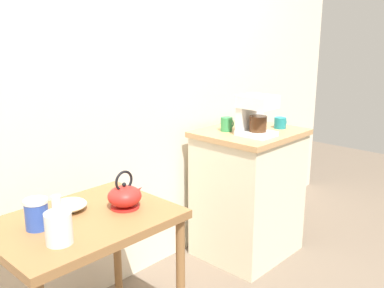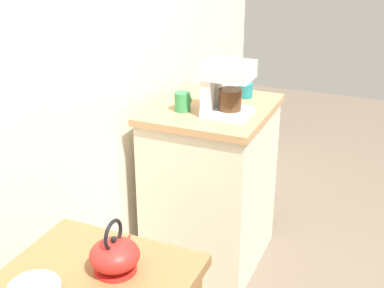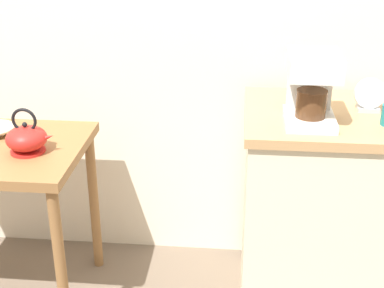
# 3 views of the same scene
# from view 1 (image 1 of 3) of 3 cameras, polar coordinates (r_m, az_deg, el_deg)

# --- Properties ---
(back_wall) EXTENTS (4.40, 0.10, 2.80)m
(back_wall) POSITION_cam_1_polar(r_m,az_deg,el_deg) (2.66, -7.02, 11.60)
(back_wall) COLOR beige
(back_wall) RESTS_ON ground_plane
(wooden_table) EXTENTS (0.79, 0.59, 0.74)m
(wooden_table) POSITION_cam_1_polar(r_m,az_deg,el_deg) (2.03, -14.07, -12.17)
(wooden_table) COLOR olive
(wooden_table) RESTS_ON ground_plane
(kitchen_counter) EXTENTS (0.66, 0.58, 0.90)m
(kitchen_counter) POSITION_cam_1_polar(r_m,az_deg,el_deg) (3.04, 7.45, -6.42)
(kitchen_counter) COLOR beige
(kitchen_counter) RESTS_ON ground_plane
(bowl_stoneware) EXTENTS (0.16, 0.16, 0.05)m
(bowl_stoneware) POSITION_cam_1_polar(r_m,az_deg,el_deg) (2.07, -15.98, -7.79)
(bowl_stoneware) COLOR beige
(bowl_stoneware) RESTS_ON wooden_table
(teakettle) EXTENTS (0.19, 0.16, 0.18)m
(teakettle) POSITION_cam_1_polar(r_m,az_deg,el_deg) (2.04, -8.90, -6.85)
(teakettle) COLOR red
(teakettle) RESTS_ON wooden_table
(glass_carafe_vase) EXTENTS (0.11, 0.11, 0.20)m
(glass_carafe_vase) POSITION_cam_1_polar(r_m,az_deg,el_deg) (1.76, -17.33, -10.44)
(glass_carafe_vase) COLOR silver
(glass_carafe_vase) RESTS_ON wooden_table
(canister_enamel) EXTENTS (0.10, 0.10, 0.13)m
(canister_enamel) POSITION_cam_1_polar(r_m,az_deg,el_deg) (1.92, -19.97, -8.75)
(canister_enamel) COLOR #2D4CAD
(canister_enamel) RESTS_ON wooden_table
(coffee_maker) EXTENTS (0.18, 0.22, 0.26)m
(coffee_maker) POSITION_cam_1_polar(r_m,az_deg,el_deg) (2.75, 8.28, 4.03)
(coffee_maker) COLOR white
(coffee_maker) RESTS_ON kitchen_counter
(mug_tall_green) EXTENTS (0.09, 0.08, 0.09)m
(mug_tall_green) POSITION_cam_1_polar(r_m,az_deg,el_deg) (2.87, 4.64, 2.65)
(mug_tall_green) COLOR #338C4C
(mug_tall_green) RESTS_ON kitchen_counter
(mug_dark_teal) EXTENTS (0.09, 0.08, 0.08)m
(mug_dark_teal) POSITION_cam_1_polar(r_m,az_deg,el_deg) (3.01, 11.66, 2.78)
(mug_dark_teal) COLOR teal
(mug_dark_teal) RESTS_ON kitchen_counter
(table_clock) EXTENTS (0.12, 0.06, 0.13)m
(table_clock) POSITION_cam_1_polar(r_m,az_deg,el_deg) (3.03, 8.81, 3.38)
(table_clock) COLOR #B2B5BA
(table_clock) RESTS_ON kitchen_counter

